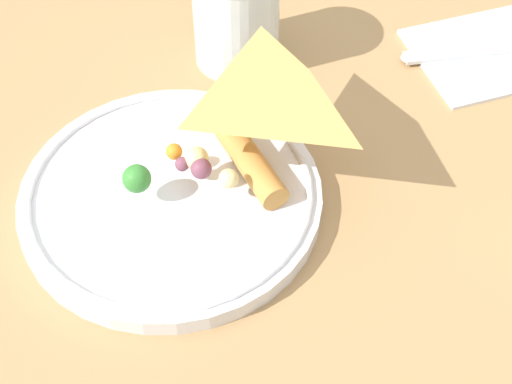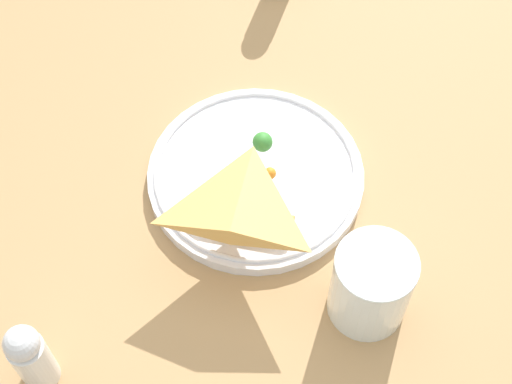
# 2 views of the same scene
# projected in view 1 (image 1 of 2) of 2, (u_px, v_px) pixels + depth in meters

# --- Properties ---
(dining_table) EXTENTS (1.11, 0.79, 0.76)m
(dining_table) POSITION_uv_depth(u_px,v_px,m) (332.00, 223.00, 0.79)
(dining_table) COLOR #A87F51
(dining_table) RESTS_ON ground_plane
(plate_pizza) EXTENTS (0.25, 0.25, 0.05)m
(plate_pizza) POSITION_uv_depth(u_px,v_px,m) (176.00, 192.00, 0.65)
(plate_pizza) COLOR white
(plate_pizza) RESTS_ON dining_table
(milk_glass) EXTENTS (0.08, 0.08, 0.10)m
(milk_glass) POSITION_uv_depth(u_px,v_px,m) (236.00, 17.00, 0.75)
(milk_glass) COLOR white
(milk_glass) RESTS_ON dining_table
(napkin_folded) EXTENTS (0.18, 0.15, 0.00)m
(napkin_folded) POSITION_uv_depth(u_px,v_px,m) (498.00, 51.00, 0.79)
(napkin_folded) COLOR silver
(napkin_folded) RESTS_ON dining_table
(butter_knife) EXTENTS (0.19, 0.08, 0.01)m
(butter_knife) POSITION_uv_depth(u_px,v_px,m) (508.00, 47.00, 0.79)
(butter_knife) COLOR #99422D
(butter_knife) RESTS_ON napkin_folded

